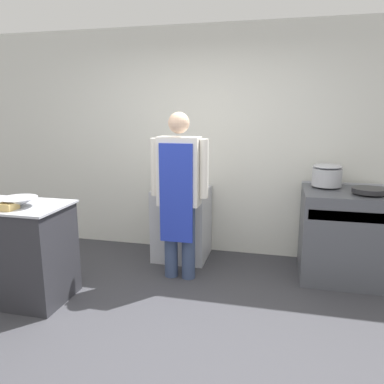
% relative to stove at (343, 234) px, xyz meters
% --- Properties ---
extents(ground_plane, '(14.00, 14.00, 0.00)m').
position_rel_stove_xyz_m(ground_plane, '(-1.55, -1.61, -0.47)').
color(ground_plane, '#38383D').
extents(wall_back, '(8.00, 0.05, 2.70)m').
position_rel_stove_xyz_m(wall_back, '(-1.55, 0.46, 0.88)').
color(wall_back, silver).
rests_on(wall_back, ground_plane).
extents(prep_counter, '(1.01, 0.61, 0.91)m').
position_rel_stove_xyz_m(prep_counter, '(-3.02, -1.20, -0.01)').
color(prep_counter, '#2D2D33').
rests_on(prep_counter, ground_plane).
extents(stove, '(0.86, 0.77, 0.95)m').
position_rel_stove_xyz_m(stove, '(0.00, 0.00, 0.00)').
color(stove, '#4C4F56').
rests_on(stove, ground_plane).
extents(fridge_unit, '(0.61, 0.57, 0.84)m').
position_rel_stove_xyz_m(fridge_unit, '(-1.78, 0.12, -0.04)').
color(fridge_unit, silver).
rests_on(fridge_unit, ground_plane).
extents(person_cook, '(0.60, 0.24, 1.72)m').
position_rel_stove_xyz_m(person_cook, '(-1.66, -0.42, 0.51)').
color(person_cook, '#38476B').
rests_on(person_cook, ground_plane).
extents(mixing_bowl, '(0.32, 0.32, 0.08)m').
position_rel_stove_xyz_m(mixing_bowl, '(-2.89, -1.25, 0.48)').
color(mixing_bowl, '#B2B5BC').
rests_on(mixing_bowl, prep_counter).
extents(plastic_tub, '(0.14, 0.14, 0.06)m').
position_rel_stove_xyz_m(plastic_tub, '(-2.92, -1.36, 0.47)').
color(plastic_tub, '#D8B266').
rests_on(plastic_tub, prep_counter).
extents(stock_pot, '(0.30, 0.30, 0.24)m').
position_rel_stove_xyz_m(stock_pot, '(-0.19, 0.14, 0.60)').
color(stock_pot, '#B2B5BC').
rests_on(stock_pot, stove).
extents(saute_pan, '(0.31, 0.31, 0.05)m').
position_rel_stove_xyz_m(saute_pan, '(0.17, -0.13, 0.51)').
color(saute_pan, '#262628').
rests_on(saute_pan, stove).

